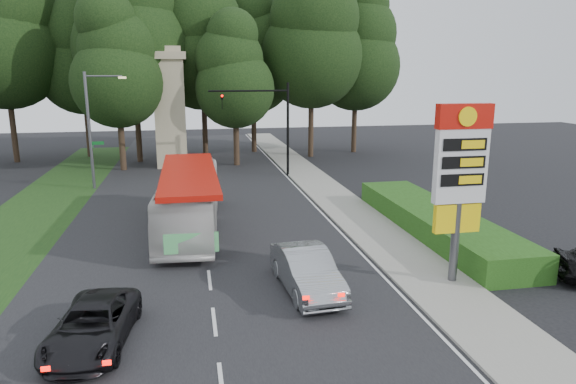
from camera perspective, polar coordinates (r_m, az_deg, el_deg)
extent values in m
plane|color=black|center=(16.95, -8.10, -14.88)|extent=(120.00, 120.00, 0.00)
cube|color=black|center=(28.11, -9.43, -3.41)|extent=(14.00, 80.00, 0.02)
cube|color=gray|center=(29.52, 7.30, -2.44)|extent=(3.00, 80.00, 0.12)
cube|color=#193814|center=(35.07, -25.45, -1.22)|extent=(5.00, 50.00, 0.02)
cube|color=#1F4612|center=(26.96, 16.08, -3.17)|extent=(3.00, 14.00, 1.20)
cylinder|color=#59595E|center=(20.57, 18.04, -5.44)|extent=(0.32, 0.32, 3.20)
cube|color=yellow|center=(20.29, 18.24, -2.76)|extent=(1.80, 0.25, 1.10)
cube|color=silver|center=(19.86, 18.65, 2.80)|extent=(2.00, 0.35, 2.80)
cube|color=#BA1309|center=(19.64, 19.03, 7.97)|extent=(2.10, 0.40, 0.90)
cylinder|color=yellow|center=(19.45, 19.35, 7.91)|extent=(0.70, 0.05, 0.70)
cube|color=black|center=(19.58, 19.09, 5.01)|extent=(1.70, 0.04, 0.45)
cube|color=black|center=(19.67, 18.95, 3.13)|extent=(1.70, 0.04, 0.45)
cube|color=black|center=(19.79, 18.81, 1.28)|extent=(1.70, 0.04, 0.45)
cylinder|color=black|center=(39.93, -0.02, 6.90)|extent=(0.20, 0.20, 7.20)
cylinder|color=black|center=(39.26, -4.40, 11.15)|extent=(6.00, 0.14, 0.14)
imported|color=black|center=(39.09, -7.36, 10.70)|extent=(0.18, 0.22, 1.10)
sphere|color=#FF0C05|center=(38.94, -7.34, 10.55)|extent=(0.18, 0.18, 0.18)
cylinder|color=#59595E|center=(37.77, -21.19, 6.28)|extent=(0.20, 0.20, 8.00)
cylinder|color=#59595E|center=(37.37, -19.82, 12.02)|extent=(2.40, 0.12, 0.12)
cube|color=#FFE599|center=(37.22, -17.94, 12.00)|extent=(0.50, 0.22, 0.14)
cube|color=#0C591E|center=(37.79, -20.42, 5.12)|extent=(0.85, 0.04, 0.22)
cube|color=#0C591E|center=(38.34, -20.94, 4.72)|extent=(0.04, 0.85, 0.22)
cube|color=tan|center=(45.13, -12.93, 8.44)|extent=(2.50, 2.50, 9.00)
cube|color=tan|center=(45.02, -13.25, 14.53)|extent=(3.00, 3.00, 0.60)
cube|color=tan|center=(45.04, -13.29, 15.17)|extent=(2.20, 2.20, 0.50)
cylinder|color=#2D2116|center=(52.52, -28.22, 6.35)|extent=(0.50, 0.50, 6.30)
sphere|color=black|center=(52.33, -29.01, 13.39)|extent=(9.80, 9.80, 9.80)
cylinder|color=#2D2116|center=(53.08, -21.33, 6.58)|extent=(0.50, 0.50, 5.40)
sphere|color=black|center=(52.83, -21.84, 12.56)|extent=(8.40, 8.40, 8.40)
sphere|color=black|center=(52.93, -22.12, 15.79)|extent=(7.20, 7.20, 7.20)
sphere|color=black|center=(53.15, -22.37, 18.53)|extent=(5.40, 5.40, 5.40)
cylinder|color=#2D2116|center=(48.41, -16.33, 7.04)|extent=(0.50, 0.50, 6.48)
sphere|color=black|center=(48.22, -16.85, 14.92)|extent=(10.08, 10.08, 10.08)
sphere|color=black|center=(48.50, -17.15, 19.17)|extent=(8.64, 8.64, 8.64)
cylinder|color=#2D2116|center=(50.24, -9.24, 7.29)|extent=(0.50, 0.50, 5.94)
sphere|color=black|center=(50.01, -9.50, 14.26)|extent=(9.24, 9.24, 9.24)
sphere|color=black|center=(50.20, -9.65, 18.03)|extent=(7.92, 7.92, 7.92)
cylinder|color=#2D2116|center=(52.65, -3.81, 7.29)|extent=(0.50, 0.50, 5.22)
sphere|color=black|center=(52.39, -3.90, 13.14)|extent=(8.12, 8.12, 8.12)
sphere|color=black|center=(52.47, -3.95, 16.31)|extent=(6.96, 6.96, 6.96)
sphere|color=black|center=(52.67, -4.00, 18.99)|extent=(5.22, 5.22, 5.22)
cylinder|color=#2D2116|center=(49.59, 2.56, 7.47)|extent=(0.50, 0.50, 6.12)
sphere|color=black|center=(49.37, 2.64, 14.76)|extent=(9.52, 9.52, 9.52)
sphere|color=black|center=(49.58, 2.68, 18.69)|extent=(8.16, 8.16, 8.16)
cylinder|color=#2D2116|center=(52.89, 7.37, 7.44)|extent=(0.50, 0.50, 5.58)
sphere|color=black|center=(52.65, 7.55, 13.66)|extent=(8.68, 8.68, 8.68)
sphere|color=black|center=(52.78, 7.66, 17.02)|extent=(7.44, 7.44, 7.44)
sphere|color=black|center=(53.03, 7.75, 19.86)|extent=(5.58, 5.58, 5.58)
cylinder|color=#2D2116|center=(44.66, -17.98, 5.30)|extent=(0.50, 0.50, 4.68)
sphere|color=black|center=(44.32, -18.42, 11.46)|extent=(7.28, 7.28, 7.28)
sphere|color=black|center=(44.35, -18.67, 14.81)|extent=(6.24, 6.24, 6.24)
sphere|color=black|center=(44.49, -18.89, 17.65)|extent=(4.68, 4.68, 4.68)
cylinder|color=#2D2116|center=(45.03, -5.76, 5.69)|extent=(0.50, 0.50, 4.32)
sphere|color=black|center=(44.68, -5.89, 11.35)|extent=(6.72, 6.72, 6.72)
sphere|color=black|center=(44.67, -5.97, 14.43)|extent=(5.76, 5.76, 5.76)
sphere|color=black|center=(44.77, -6.03, 17.04)|extent=(4.32, 4.32, 4.32)
imported|color=silver|center=(26.59, -10.85, -0.96)|extent=(3.39, 11.35, 3.12)
imported|color=#9A9DA1|center=(19.16, 2.08, -8.71)|extent=(2.04, 4.95, 1.59)
imported|color=black|center=(16.72, -20.88, -13.65)|extent=(2.61, 4.76, 1.26)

